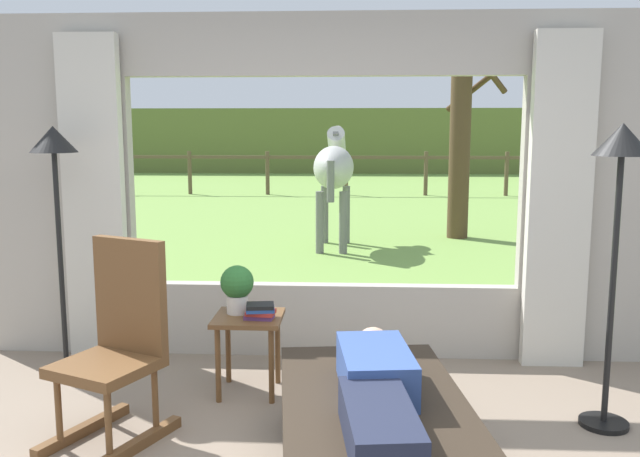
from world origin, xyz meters
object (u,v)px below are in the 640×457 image
at_px(side_table, 248,330).
at_px(floor_lamp_left, 55,175).
at_px(reclining_person, 376,386).
at_px(pasture_tree, 462,137).
at_px(horse, 334,168).
at_px(recliner_sofa, 375,442).
at_px(book_stack, 260,311).
at_px(floor_lamp_right, 619,185).
at_px(rocking_chair, 119,343).
at_px(potted_plant, 237,286).

distance_m(side_table, floor_lamp_left, 1.70).
height_order(reclining_person, side_table, reclining_person).
bearing_deg(pasture_tree, horse, -154.04).
bearing_deg(pasture_tree, side_table, -110.23).
relative_size(recliner_sofa, pasture_tree, 0.53).
relative_size(reclining_person, book_stack, 7.11).
bearing_deg(recliner_sofa, floor_lamp_right, 21.32).
bearing_deg(book_stack, floor_lamp_right, -9.04).
distance_m(reclining_person, pasture_tree, 7.66).
bearing_deg(floor_lamp_left, recliner_sofa, -33.07).
bearing_deg(rocking_chair, recliner_sofa, 6.38).
bearing_deg(horse, book_stack, -91.22).
height_order(potted_plant, horse, horse).
relative_size(rocking_chair, potted_plant, 3.50).
distance_m(recliner_sofa, book_stack, 1.32).
height_order(recliner_sofa, horse, horse).
xyz_separation_m(book_stack, horse, (0.30, 5.39, 0.58)).
distance_m(horse, pasture_tree, 2.18).
bearing_deg(reclining_person, potted_plant, 118.94).
relative_size(floor_lamp_left, pasture_tree, 0.52).
relative_size(potted_plant, book_stack, 1.58).
distance_m(recliner_sofa, pasture_tree, 7.66).
bearing_deg(book_stack, floor_lamp_left, 166.32).
bearing_deg(recliner_sofa, horse, 86.98).
bearing_deg(recliner_sofa, side_table, 118.89).
xyz_separation_m(reclining_person, book_stack, (-0.71, 1.10, 0.05)).
distance_m(rocking_chair, floor_lamp_right, 2.93).
bearing_deg(recliner_sofa, pasture_tree, 71.73).
height_order(side_table, floor_lamp_right, floor_lamp_right).
height_order(floor_lamp_right, pasture_tree, pasture_tree).
bearing_deg(potted_plant, floor_lamp_right, -11.38).
distance_m(floor_lamp_right, pasture_tree, 6.66).
relative_size(floor_lamp_left, horse, 0.96).
xyz_separation_m(rocking_chair, book_stack, (0.71, 0.60, 0.03)).
bearing_deg(floor_lamp_right, potted_plant, 168.62).
distance_m(reclining_person, rocking_chair, 1.51).
height_order(rocking_chair, floor_lamp_right, floor_lamp_right).
bearing_deg(book_stack, reclining_person, -57.24).
distance_m(book_stack, floor_lamp_right, 2.26).
bearing_deg(floor_lamp_left, horse, 70.88).
relative_size(recliner_sofa, side_table, 3.45).
height_order(rocking_chair, horse, horse).
height_order(reclining_person, potted_plant, potted_plant).
relative_size(recliner_sofa, horse, 0.99).
xyz_separation_m(floor_lamp_right, pasture_tree, (0.15, 6.66, 0.17)).
distance_m(potted_plant, floor_lamp_right, 2.39).
distance_m(reclining_person, floor_lamp_left, 2.75).
bearing_deg(rocking_chair, potted_plant, 77.06).
height_order(recliner_sofa, reclining_person, reclining_person).
relative_size(side_table, floor_lamp_left, 0.30).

